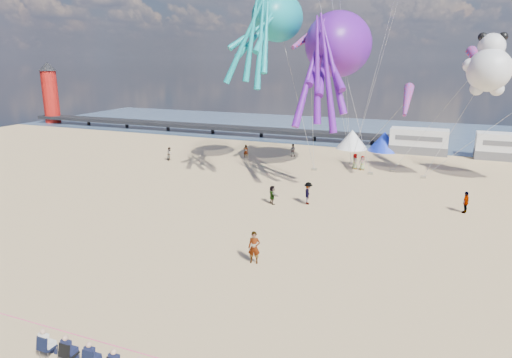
{
  "coord_description": "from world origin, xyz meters",
  "views": [
    {
      "loc": [
        8.32,
        -17.66,
        11.25
      ],
      "look_at": [
        -1.33,
        6.0,
        4.43
      ],
      "focal_mm": 32.0,
      "sensor_mm": 36.0,
      "label": 1
    }
  ],
  "objects_px": {
    "motorhome_0": "(419,141)",
    "sandbag_b": "(370,173)",
    "sandbag_a": "(314,169)",
    "sandbag_e": "(351,163)",
    "windsock_right": "(407,101)",
    "kite_octopus_teal": "(278,17)",
    "windsock_mid": "(480,66)",
    "beachgoer_3": "(466,202)",
    "beachgoer_6": "(362,163)",
    "kite_panda": "(489,70)",
    "lighthouse": "(51,97)",
    "beachgoer_1": "(293,150)",
    "tent_white": "(352,139)",
    "sandbag_c": "(423,177)",
    "kite_octopus_purple": "(339,44)",
    "windsock_left": "(309,36)",
    "standing_person": "(254,247)",
    "tent_blue": "(384,141)",
    "motorhome_1": "(507,147)",
    "beachgoer_5": "(246,151)",
    "beachgoer_2": "(308,193)",
    "beachgoer_4": "(272,195)",
    "beachgoer_7": "(170,154)",
    "sandbag_d": "(392,171)",
    "spectator_row": "(93,356)",
    "beachgoer_0": "(355,161)"
  },
  "relations": [
    {
      "from": "motorhome_0",
      "to": "sandbag_b",
      "type": "distance_m",
      "value": 13.35
    },
    {
      "from": "sandbag_a",
      "to": "sandbag_b",
      "type": "height_order",
      "value": "same"
    },
    {
      "from": "sandbag_e",
      "to": "windsock_right",
      "type": "relative_size",
      "value": 0.11
    },
    {
      "from": "kite_octopus_teal",
      "to": "windsock_mid",
      "type": "relative_size",
      "value": 1.76
    },
    {
      "from": "beachgoer_3",
      "to": "sandbag_a",
      "type": "relative_size",
      "value": 3.34
    },
    {
      "from": "beachgoer_6",
      "to": "kite_panda",
      "type": "xyz_separation_m",
      "value": [
        10.41,
        -3.05,
        9.49
      ]
    },
    {
      "from": "lighthouse",
      "to": "beachgoer_1",
      "type": "height_order",
      "value": "lighthouse"
    },
    {
      "from": "tent_white",
      "to": "sandbag_a",
      "type": "distance_m",
      "value": 13.28
    },
    {
      "from": "beachgoer_1",
      "to": "beachgoer_6",
      "type": "relative_size",
      "value": 1.01
    },
    {
      "from": "beachgoer_1",
      "to": "windsock_mid",
      "type": "bearing_deg",
      "value": 157.01
    },
    {
      "from": "sandbag_c",
      "to": "kite_octopus_purple",
      "type": "xyz_separation_m",
      "value": [
        -8.45,
        -1.58,
        12.32
      ]
    },
    {
      "from": "sandbag_a",
      "to": "windsock_left",
      "type": "height_order",
      "value": "windsock_left"
    },
    {
      "from": "standing_person",
      "to": "beachgoer_1",
      "type": "bearing_deg",
      "value": 91.1
    },
    {
      "from": "motorhome_0",
      "to": "kite_panda",
      "type": "relative_size",
      "value": 1.08
    },
    {
      "from": "tent_blue",
      "to": "windsock_left",
      "type": "distance_m",
      "value": 19.07
    },
    {
      "from": "motorhome_1",
      "to": "sandbag_b",
      "type": "xyz_separation_m",
      "value": [
        -13.23,
        -12.74,
        -1.39
      ]
    },
    {
      "from": "beachgoer_3",
      "to": "windsock_right",
      "type": "bearing_deg",
      "value": -123.94
    },
    {
      "from": "sandbag_c",
      "to": "kite_panda",
      "type": "xyz_separation_m",
      "value": [
        4.38,
        -1.89,
        10.12
      ]
    },
    {
      "from": "motorhome_1",
      "to": "windsock_mid",
      "type": "relative_size",
      "value": 1.06
    },
    {
      "from": "sandbag_b",
      "to": "windsock_left",
      "type": "distance_m",
      "value": 14.68
    },
    {
      "from": "motorhome_0",
      "to": "lighthouse",
      "type": "bearing_deg",
      "value": 176.31
    },
    {
      "from": "motorhome_0",
      "to": "beachgoer_5",
      "type": "xyz_separation_m",
      "value": [
        -18.29,
        -10.26,
        -0.72
      ]
    },
    {
      "from": "beachgoer_6",
      "to": "motorhome_0",
      "type": "bearing_deg",
      "value": 58.46
    },
    {
      "from": "beachgoer_2",
      "to": "tent_white",
      "type": "bearing_deg",
      "value": -10.93
    },
    {
      "from": "lighthouse",
      "to": "beachgoer_6",
      "type": "bearing_deg",
      "value": -14.81
    },
    {
      "from": "motorhome_1",
      "to": "beachgoer_4",
      "type": "xyz_separation_m",
      "value": [
        -19.01,
        -25.24,
        -0.75
      ]
    },
    {
      "from": "lighthouse",
      "to": "tent_white",
      "type": "relative_size",
      "value": 2.25
    },
    {
      "from": "beachgoer_7",
      "to": "sandbag_d",
      "type": "relative_size",
      "value": 2.99
    },
    {
      "from": "spectator_row",
      "to": "beachgoer_0",
      "type": "relative_size",
      "value": 3.79
    },
    {
      "from": "kite_panda",
      "to": "windsock_left",
      "type": "xyz_separation_m",
      "value": [
        -15.8,
        0.77,
        3.03
      ]
    },
    {
      "from": "beachgoer_4",
      "to": "beachgoer_7",
      "type": "bearing_deg",
      "value": 11.93
    },
    {
      "from": "motorhome_0",
      "to": "sandbag_a",
      "type": "distance_m",
      "value": 16.21
    },
    {
      "from": "sandbag_a",
      "to": "sandbag_c",
      "type": "bearing_deg",
      "value": 4.84
    },
    {
      "from": "beachgoer_1",
      "to": "beachgoer_6",
      "type": "distance_m",
      "value": 9.45
    },
    {
      "from": "beachgoer_4",
      "to": "sandbag_b",
      "type": "distance_m",
      "value": 13.79
    },
    {
      "from": "motorhome_0",
      "to": "windsock_left",
      "type": "xyz_separation_m",
      "value": [
        -10.21,
        -13.39,
        11.77
      ]
    },
    {
      "from": "beachgoer_5",
      "to": "tent_white",
      "type": "bearing_deg",
      "value": -150.45
    },
    {
      "from": "lighthouse",
      "to": "windsock_right",
      "type": "bearing_deg",
      "value": -16.56
    },
    {
      "from": "sandbag_e",
      "to": "tent_white",
      "type": "bearing_deg",
      "value": 100.62
    },
    {
      "from": "sandbag_c",
      "to": "windsock_left",
      "type": "height_order",
      "value": "windsock_left"
    },
    {
      "from": "lighthouse",
      "to": "windsock_left",
      "type": "height_order",
      "value": "windsock_left"
    },
    {
      "from": "standing_person",
      "to": "kite_octopus_purple",
      "type": "height_order",
      "value": "kite_octopus_purple"
    },
    {
      "from": "beachgoer_4",
      "to": "sandbag_c",
      "type": "relative_size",
      "value": 2.99
    },
    {
      "from": "spectator_row",
      "to": "sandbag_c",
      "type": "xyz_separation_m",
      "value": [
        9.93,
        34.24,
        -0.54
      ]
    },
    {
      "from": "lighthouse",
      "to": "beachgoer_6",
      "type": "distance_m",
      "value": 59.26
    },
    {
      "from": "beachgoer_7",
      "to": "sandbag_b",
      "type": "distance_m",
      "value": 22.1
    },
    {
      "from": "motorhome_1",
      "to": "beachgoer_7",
      "type": "distance_m",
      "value": 38.17
    },
    {
      "from": "tent_blue",
      "to": "sandbag_b",
      "type": "height_order",
      "value": "tent_blue"
    },
    {
      "from": "tent_blue",
      "to": "sandbag_d",
      "type": "xyz_separation_m",
      "value": [
        2.17,
        -10.68,
        -1.09
      ]
    },
    {
      "from": "sandbag_d",
      "to": "kite_octopus_teal",
      "type": "distance_m",
      "value": 18.97
    }
  ]
}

